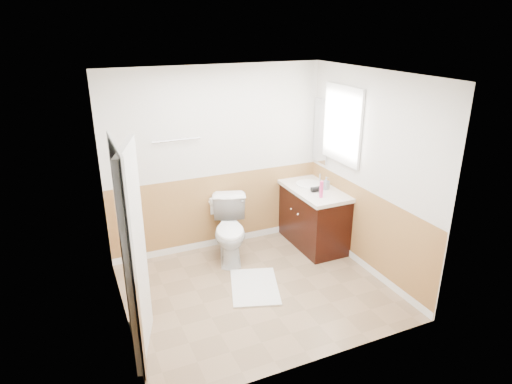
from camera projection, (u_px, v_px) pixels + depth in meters
name	position (u px, v px, depth m)	size (l,w,h in m)	color
floor	(257.00, 290.00, 5.27)	(3.00, 3.00, 0.00)	#8C7051
ceiling	(257.00, 75.00, 4.38)	(3.00, 3.00, 0.00)	white
wall_back	(217.00, 160.00, 5.93)	(3.00, 3.00, 0.00)	silver
wall_front	(320.00, 243.00, 3.72)	(3.00, 3.00, 0.00)	silver
wall_left	(115.00, 215.00, 4.26)	(3.00, 3.00, 0.00)	silver
wall_right	(369.00, 174.00, 5.39)	(3.00, 3.00, 0.00)	silver
wainscot_back	(219.00, 212.00, 6.19)	(3.00, 3.00, 0.00)	tan
wainscot_front	(315.00, 316.00, 4.00)	(3.00, 3.00, 0.00)	tan
wainscot_left	(125.00, 282.00, 4.53)	(2.60, 2.60, 0.00)	tan
wainscot_right	(363.00, 230.00, 5.66)	(2.60, 2.60, 0.00)	tan
toilet	(230.00, 230.00, 5.86)	(0.46, 0.80, 0.82)	white
bath_mat	(255.00, 287.00, 5.32)	(0.55, 0.80, 0.02)	white
vanity_cabinet	(313.00, 218.00, 6.25)	(0.55, 1.10, 0.80)	black
vanity_knob_left	(298.00, 214.00, 6.00)	(0.03, 0.03, 0.03)	silver
vanity_knob_right	(291.00, 209.00, 6.17)	(0.03, 0.03, 0.03)	silver
countertop	(314.00, 190.00, 6.09)	(0.60, 1.15, 0.05)	white
sink_basin	(309.00, 184.00, 6.21)	(0.36, 0.36, 0.02)	white
faucet	(320.00, 178.00, 6.26)	(0.02, 0.02, 0.14)	#B4B4BB
lotion_bottle	(321.00, 189.00, 5.73)	(0.05, 0.05, 0.22)	#E23A7F
soap_dispenser	(326.00, 183.00, 6.02)	(0.08, 0.08, 0.17)	#8D959F
hair_dryer_body	(316.00, 189.00, 5.95)	(0.07, 0.07, 0.14)	black
hair_dryer_handle	(311.00, 190.00, 6.01)	(0.03, 0.03, 0.07)	black
mirror_panel	(321.00, 131.00, 6.21)	(0.02, 0.35, 0.90)	silver
window_frame	(342.00, 125.00, 5.70)	(0.04, 0.80, 1.00)	white
window_glass	(343.00, 124.00, 5.71)	(0.01, 0.70, 0.90)	white
door	(136.00, 255.00, 3.99)	(0.05, 0.80, 2.04)	white
door_frame	(127.00, 256.00, 3.96)	(0.02, 0.92, 2.10)	white
door_knob	(137.00, 245.00, 4.32)	(0.06, 0.06, 0.06)	silver
towel_bar	(177.00, 140.00, 5.56)	(0.02, 0.02, 0.62)	silver
tp_holder_bar	(214.00, 201.00, 6.03)	(0.02, 0.02, 0.14)	silver
tp_roll	(214.00, 201.00, 6.03)	(0.11, 0.11, 0.10)	white
tp_sheet	(214.00, 209.00, 6.07)	(0.10, 0.01, 0.16)	white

